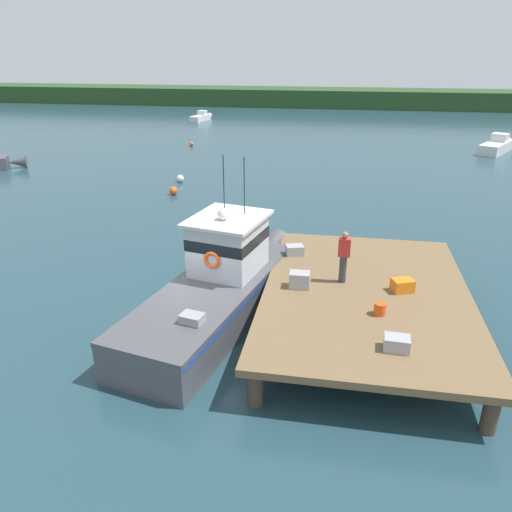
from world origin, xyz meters
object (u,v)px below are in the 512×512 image
deckhand_by_the_boat (344,256)px  mooring_buoy_spare_mooring (192,144)px  crate_single_far (403,285)px  crate_stack_near_edge (295,250)px  bait_bucket (380,309)px  mooring_buoy_outer (180,179)px  moored_boat_mid_harbor (497,146)px  mooring_buoy_inshore (173,191)px  crate_single_by_cleat (300,280)px  moored_boat_near_channel (201,117)px  main_fishing_boat (220,283)px  crate_stack_mid_dock (397,343)px

deckhand_by_the_boat → mooring_buoy_spare_mooring: size_ratio=4.51×
crate_single_far → deckhand_by_the_boat: (-1.76, 0.33, 0.67)m
crate_single_far → deckhand_by_the_boat: bearing=169.4°
crate_stack_near_edge → bait_bucket: bait_bucket is taller
crate_single_far → mooring_buoy_outer: crate_single_far is taller
crate_single_far → mooring_buoy_outer: 19.77m
moored_boat_mid_harbor → mooring_buoy_inshore: size_ratio=11.50×
bait_bucket → moored_boat_mid_harbor: (10.97, 31.13, -0.88)m
crate_single_by_cleat → deckhand_by_the_boat: bearing=25.6°
moored_boat_near_channel → mooring_buoy_outer: size_ratio=9.40×
main_fishing_boat → crate_stack_mid_dock: (5.08, -3.16, 0.37)m
bait_bucket → main_fishing_boat: bearing=162.6°
crate_stack_near_edge → bait_bucket: bearing=-54.6°
crate_stack_near_edge → mooring_buoy_spare_mooring: size_ratio=1.66×
crate_single_by_cleat → crate_stack_near_edge: crate_single_by_cleat is taller
bait_bucket → moored_boat_near_channel: bait_bucket is taller
crate_single_by_cleat → mooring_buoy_spare_mooring: (-11.94, 28.02, -1.26)m
bait_bucket → mooring_buoy_spare_mooring: 32.59m
main_fishing_boat → moored_boat_mid_harbor: main_fishing_boat is taller
crate_stack_near_edge → mooring_buoy_inshore: 13.36m
crate_single_by_cleat → deckhand_by_the_boat: (1.25, 0.60, 0.62)m
crate_stack_mid_dock → deckhand_by_the_boat: (-1.34, 3.53, 0.68)m
deckhand_by_the_boat → mooring_buoy_inshore: (-9.73, 12.49, -1.82)m
crate_single_by_cleat → bait_bucket: bearing=-29.2°
crate_stack_near_edge → main_fishing_boat: bearing=-132.4°
moored_boat_near_channel → mooring_buoy_inshore: 31.60m
mooring_buoy_outer → mooring_buoy_spare_mooring: 12.45m
crate_single_by_cleat → crate_single_far: (3.01, 0.27, -0.05)m
crate_single_far → mooring_buoy_spare_mooring: bearing=118.3°
crate_stack_mid_dock → crate_single_by_cleat: bearing=131.4°
deckhand_by_the_boat → crate_single_by_cleat: bearing=-154.4°
crate_single_by_cleat → crate_stack_near_edge: size_ratio=1.00×
crate_single_far → bait_bucket: crate_single_far is taller
moored_boat_near_channel → mooring_buoy_outer: bearing=-76.8°
crate_stack_mid_dock → mooring_buoy_spare_mooring: size_ratio=1.66×
main_fishing_boat → moored_boat_near_channel: 45.58m
crate_stack_mid_dock → crate_single_far: bearing=82.5°
crate_single_by_cleat → bait_bucket: (2.28, -1.27, -0.07)m
deckhand_by_the_boat → moored_boat_mid_harbor: size_ratio=0.30×
moored_boat_mid_harbor → mooring_buoy_spare_mooring: (-25.19, -1.83, -0.31)m
moored_boat_mid_harbor → main_fishing_boat: bearing=-118.0°
crate_stack_near_edge → crate_single_by_cleat: bearing=-80.7°
crate_single_by_cleat → crate_single_far: crate_single_by_cleat is taller
bait_bucket → crate_single_by_cleat: bearing=150.8°
crate_stack_mid_dock → crate_single_by_cleat: crate_single_by_cleat is taller
crate_stack_mid_dock → moored_boat_mid_harbor: (10.66, 32.79, -0.88)m
deckhand_by_the_boat → crate_single_far: bearing=-10.6°
crate_stack_near_edge → moored_boat_near_channel: crate_stack_near_edge is taller
deckhand_by_the_boat → crate_stack_mid_dock: bearing=-69.3°
main_fishing_boat → crate_single_far: size_ratio=16.60×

